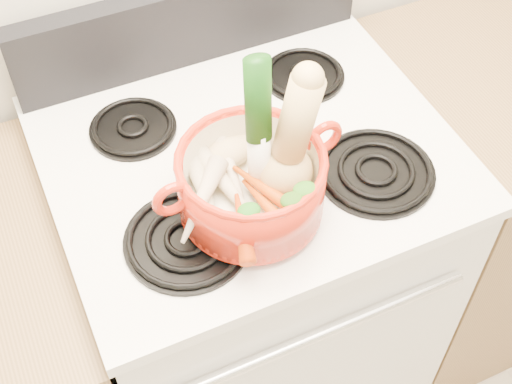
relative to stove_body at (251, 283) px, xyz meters
name	(u,v)px	position (x,y,z in m)	size (l,w,h in m)	color
stove_body	(251,283)	(0.00, 0.00, 0.00)	(0.76, 0.65, 0.92)	silver
cooktop	(249,153)	(0.00, 0.00, 0.47)	(0.78, 0.67, 0.03)	white
control_backsplash	(190,23)	(0.00, 0.30, 0.58)	(0.76, 0.05, 0.18)	black
oven_handle	(325,333)	(0.00, -0.34, 0.32)	(0.02, 0.02, 0.60)	silver
burner_front_left	(187,239)	(-0.19, -0.16, 0.50)	(0.22, 0.22, 0.02)	black
burner_front_right	(376,171)	(0.19, -0.16, 0.50)	(0.22, 0.22, 0.02)	black
burner_back_left	(133,127)	(-0.19, 0.14, 0.50)	(0.17, 0.17, 0.02)	black
burner_back_right	(304,74)	(0.19, 0.14, 0.50)	(0.17, 0.17, 0.02)	black
dutch_oven	(251,183)	(-0.06, -0.15, 0.57)	(0.26, 0.26, 0.13)	#B6220F
pot_handle_left	(172,199)	(-0.20, -0.16, 0.61)	(0.07, 0.07, 0.02)	#B6220F
pot_handle_right	(324,137)	(0.08, -0.14, 0.61)	(0.07, 0.07, 0.02)	#B6220F
squash	(297,136)	(0.02, -0.15, 0.66)	(0.10, 0.10, 0.25)	tan
leek	(260,128)	(-0.04, -0.13, 0.68)	(0.05, 0.05, 0.29)	white
ginger	(229,153)	(-0.06, -0.05, 0.56)	(0.09, 0.07, 0.05)	tan
parsnip_0	(229,188)	(-0.10, -0.13, 0.56)	(0.04, 0.04, 0.21)	beige
parsnip_1	(205,192)	(-0.14, -0.12, 0.56)	(0.04, 0.04, 0.18)	beige
parsnip_2	(230,165)	(-0.08, -0.09, 0.56)	(0.04, 0.04, 0.17)	beige
parsnip_3	(201,199)	(-0.15, -0.15, 0.58)	(0.04, 0.04, 0.17)	beige
carrot_0	(269,209)	(-0.05, -0.20, 0.55)	(0.03, 0.03, 0.15)	#D95E0A
carrot_1	(242,228)	(-0.11, -0.22, 0.56)	(0.03, 0.03, 0.14)	red
carrot_2	(270,194)	(-0.04, -0.18, 0.57)	(0.03, 0.03, 0.16)	#CE4C0A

